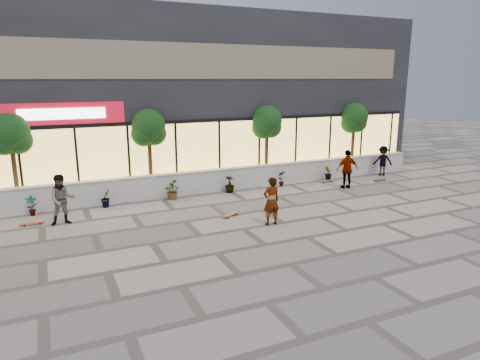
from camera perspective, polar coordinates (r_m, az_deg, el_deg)
name	(u,v)px	position (r m, az deg, el deg)	size (l,w,h in m)	color
ground	(307,237)	(14.75, 8.98, -7.55)	(80.00, 80.00, 0.00)	#A79F91
planter_wall	(227,179)	(20.52, -1.74, 0.15)	(22.00, 0.42, 1.04)	silver
retail_building	(189,96)	(25.14, -6.76, 11.09)	(24.00, 9.17, 8.50)	black
shrub_a	(31,206)	(18.53, -26.06, -3.09)	(0.43, 0.29, 0.81)	#133310
shrub_b	(106,198)	(18.62, -17.45, -2.24)	(0.45, 0.36, 0.81)	#133310
shrub_c	(171,190)	(19.13, -9.13, -1.37)	(0.73, 0.63, 0.81)	#133310
shrub_d	(230,184)	(20.02, -1.39, -0.54)	(0.45, 0.45, 0.81)	#133310
shrub_e	(282,178)	(21.24, 5.57, 0.22)	(0.43, 0.29, 0.81)	#133310
shrub_f	(328,173)	(22.75, 11.69, 0.89)	(0.45, 0.36, 0.81)	#133310
tree_west	(11,136)	(19.29, -28.27, 5.13)	(1.60, 1.50, 3.92)	#4B301A
tree_midwest	(149,130)	(19.71, -12.08, 6.58)	(1.60, 1.50, 3.92)	#4B301A
tree_mideast	(267,124)	(21.80, 3.61, 7.48)	(1.60, 1.50, 3.92)	#4B301A
tree_east	(354,120)	(24.85, 14.98, 7.79)	(1.60, 1.50, 3.92)	#4B301A
skater_center	(271,201)	(15.57, 4.19, -2.83)	(0.65, 0.43, 1.78)	beige
skater_left	(62,200)	(16.83, -22.63, -2.44)	(0.91, 0.71, 1.87)	tan
skater_right_near	(347,169)	(21.31, 14.12, 1.40)	(1.11, 0.46, 1.89)	white
skater_right_far	(383,161)	(24.75, 18.49, 2.45)	(1.05, 0.61, 1.63)	maroon
skateboard_center	(231,214)	(16.65, -1.24, -4.60)	(0.85, 0.57, 0.10)	#9A6032
skateboard_left	(32,223)	(17.45, -25.98, -5.15)	(0.85, 0.25, 0.10)	#C54E25
skateboard_right_near	(327,181)	(22.48, 11.50, -0.10)	(0.81, 0.27, 0.10)	brown
skateboard_right_far	(380,179)	(23.52, 18.15, 0.10)	(0.85, 0.27, 0.10)	#46447D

